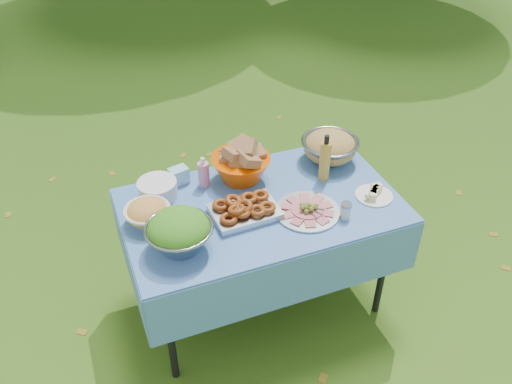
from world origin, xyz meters
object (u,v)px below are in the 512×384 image
(charcuterie_platter, at_px, (308,206))
(oil_bottle, at_px, (325,157))
(plate_stack, at_px, (157,189))
(pasta_bowl_steel, at_px, (330,147))
(salad_bowl, at_px, (179,232))
(picnic_table, at_px, (261,256))
(bread_bowl, at_px, (241,163))

(charcuterie_platter, relative_size, oil_bottle, 1.22)
(plate_stack, bearing_deg, pasta_bowl_steel, -0.99)
(salad_bowl, bearing_deg, charcuterie_platter, 2.11)
(plate_stack, bearing_deg, picnic_table, -28.62)
(charcuterie_platter, bearing_deg, pasta_bowl_steel, 50.09)
(picnic_table, relative_size, oil_bottle, 5.22)
(pasta_bowl_steel, bearing_deg, salad_bowl, -157.33)
(picnic_table, xyz_separation_m, oil_bottle, (0.42, 0.09, 0.52))
(picnic_table, bearing_deg, pasta_bowl_steel, 25.26)
(plate_stack, relative_size, charcuterie_platter, 0.62)
(salad_bowl, relative_size, charcuterie_platter, 0.94)
(salad_bowl, xyz_separation_m, pasta_bowl_steel, (1.02, 0.43, -0.02))
(charcuterie_platter, bearing_deg, bread_bowl, 118.43)
(plate_stack, xyz_separation_m, oil_bottle, (0.91, -0.18, 0.09))
(plate_stack, bearing_deg, oil_bottle, -10.96)
(plate_stack, relative_size, pasta_bowl_steel, 0.63)
(salad_bowl, height_order, bread_bowl, bread_bowl)
(pasta_bowl_steel, height_order, charcuterie_platter, pasta_bowl_steel)
(oil_bottle, bearing_deg, bread_bowl, 159.77)
(salad_bowl, relative_size, pasta_bowl_steel, 0.96)
(picnic_table, relative_size, pasta_bowl_steel, 4.34)
(pasta_bowl_steel, bearing_deg, picnic_table, -154.74)
(bread_bowl, bearing_deg, pasta_bowl_steel, -0.26)
(plate_stack, bearing_deg, salad_bowl, -89.21)
(bread_bowl, height_order, charcuterie_platter, bread_bowl)
(plate_stack, height_order, bread_bowl, bread_bowl)
(plate_stack, relative_size, oil_bottle, 0.76)
(oil_bottle, bearing_deg, salad_bowl, -163.48)
(picnic_table, distance_m, oil_bottle, 0.67)
(salad_bowl, distance_m, plate_stack, 0.45)
(charcuterie_platter, distance_m, oil_bottle, 0.34)
(picnic_table, height_order, oil_bottle, oil_bottle)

